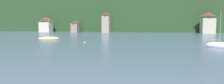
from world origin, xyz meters
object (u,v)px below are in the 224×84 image
(mooring_buoy_mid, at_px, (85,43))
(shore_building_west, at_px, (46,25))
(shore_building_central, at_px, (106,23))
(sailboat_far_2, at_px, (49,39))
(shore_building_eastcentral, at_px, (208,23))
(shore_building_westcentral, at_px, (76,26))
(sailboat_far_1, at_px, (219,46))

(mooring_buoy_mid, bearing_deg, shore_building_west, 124.80)
(shore_building_central, height_order, sailboat_far_2, shore_building_central)
(mooring_buoy_mid, bearing_deg, shore_building_eastcentral, 49.96)
(shore_building_central, xyz_separation_m, shore_building_eastcentral, (44.14, 0.43, -0.08))
(shore_building_westcentral, relative_size, sailboat_far_2, 1.01)
(sailboat_far_2, bearing_deg, mooring_buoy_mid, 132.16)
(shore_building_central, relative_size, sailboat_far_1, 1.26)
(shore_building_west, height_order, shore_building_central, shore_building_central)
(shore_building_west, distance_m, shore_building_eastcentral, 73.57)
(shore_building_west, height_order, shore_building_eastcentral, shore_building_eastcentral)
(shore_building_westcentral, bearing_deg, sailboat_far_1, -48.78)
(shore_building_west, relative_size, shore_building_eastcentral, 0.80)
(mooring_buoy_mid, bearing_deg, shore_building_central, 94.52)
(sailboat_far_1, relative_size, sailboat_far_2, 1.19)
(shore_building_west, height_order, mooring_buoy_mid, shore_building_west)
(sailboat_far_2, relative_size, mooring_buoy_mid, 14.34)
(shore_building_central, xyz_separation_m, sailboat_far_2, (-8.33, -41.23, -4.19))
(shore_building_west, height_order, sailboat_far_2, shore_building_west)
(shore_building_central, distance_m, sailboat_far_1, 62.33)
(shore_building_eastcentral, relative_size, sailboat_far_1, 1.24)
(shore_building_westcentral, height_order, sailboat_far_1, sailboat_far_1)
(shore_building_west, bearing_deg, shore_building_eastcentral, 0.23)
(shore_building_west, bearing_deg, sailboat_far_2, -62.98)
(shore_building_west, xyz_separation_m, shore_building_central, (29.43, -0.14, 0.97))
(shore_building_eastcentral, xyz_separation_m, sailboat_far_2, (-52.47, -41.66, -4.11))
(shore_building_westcentral, bearing_deg, shore_building_west, -177.91)
(shore_building_eastcentral, bearing_deg, shore_building_westcentral, 179.76)
(shore_building_west, xyz_separation_m, shore_building_eastcentral, (73.57, 0.29, 0.89))
(sailboat_far_2, height_order, mooring_buoy_mid, sailboat_far_2)
(shore_building_central, bearing_deg, shore_building_westcentral, 177.38)
(sailboat_far_2, bearing_deg, shore_building_west, -82.96)
(sailboat_far_1, height_order, mooring_buoy_mid, sailboat_far_1)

